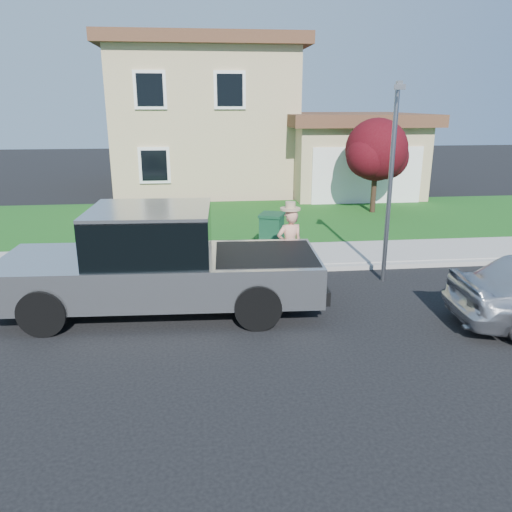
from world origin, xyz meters
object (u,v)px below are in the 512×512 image
at_px(pickup_truck, 160,264).
at_px(ornamental_tree, 377,153).
at_px(trash_bin, 272,231).
at_px(woman, 290,244).
at_px(street_lamp, 391,173).

relative_size(pickup_truck, ornamental_tree, 1.89).
distance_m(ornamental_tree, trash_bin, 6.84).
relative_size(woman, ornamental_tree, 0.55).
xyz_separation_m(woman, street_lamp, (2.25, -0.24, 1.67)).
xyz_separation_m(pickup_truck, trash_bin, (2.80, 3.68, -0.33)).
xyz_separation_m(trash_bin, street_lamp, (2.35, -2.52, 1.92)).
bearing_deg(woman, pickup_truck, 12.05).
height_order(woman, ornamental_tree, ornamental_tree).
relative_size(pickup_truck, woman, 3.42).
bearing_deg(ornamental_tree, pickup_truck, -131.20).
bearing_deg(street_lamp, woman, -169.78).
xyz_separation_m(ornamental_tree, street_lamp, (-2.26, -7.29, 0.25)).
relative_size(pickup_truck, trash_bin, 6.48).
relative_size(ornamental_tree, street_lamp, 0.77).
xyz_separation_m(pickup_truck, street_lamp, (5.15, 1.17, 1.59)).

